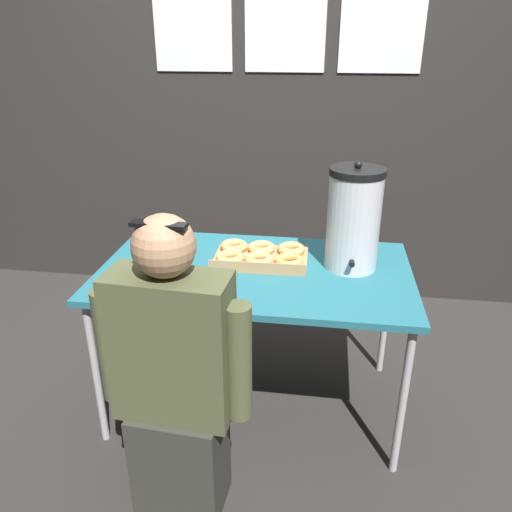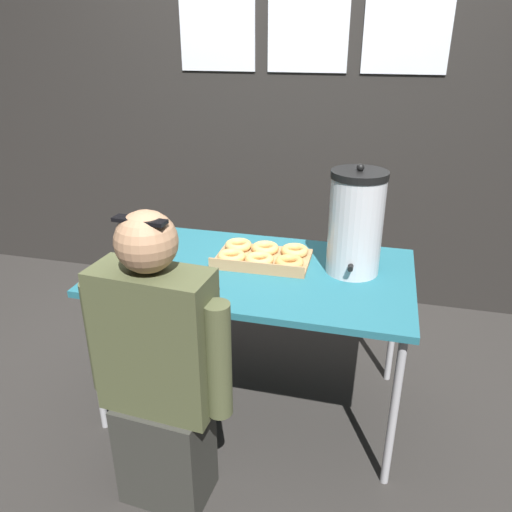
% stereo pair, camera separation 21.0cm
% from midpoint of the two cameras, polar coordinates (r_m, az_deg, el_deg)
% --- Properties ---
extents(ground_plane, '(12.00, 12.00, 0.00)m').
position_cam_midpoint_polar(ground_plane, '(2.52, 2.41, -16.23)').
color(ground_plane, '#2D2B28').
extents(back_wall, '(6.00, 0.11, 2.43)m').
position_cam_midpoint_polar(back_wall, '(3.17, 7.76, 16.49)').
color(back_wall, '#282623').
rests_on(back_wall, ground).
extents(folding_table, '(1.32, 0.76, 0.71)m').
position_cam_midpoint_polar(folding_table, '(2.15, 2.72, -2.63)').
color(folding_table, '#236675').
rests_on(folding_table, ground).
extents(donut_box, '(0.43, 0.30, 0.05)m').
position_cam_midpoint_polar(donut_box, '(2.20, 3.52, -0.02)').
color(donut_box, tan).
rests_on(donut_box, folding_table).
extents(coffee_urn, '(0.23, 0.26, 0.46)m').
position_cam_midpoint_polar(coffee_urn, '(2.09, 14.19, 3.64)').
color(coffee_urn, silver).
rests_on(coffee_urn, folding_table).
extents(cell_phone, '(0.14, 0.17, 0.01)m').
position_cam_midpoint_polar(cell_phone, '(1.93, -3.49, -4.20)').
color(cell_phone, black).
rests_on(cell_phone, folding_table).
extents(person_seated, '(0.53, 0.24, 1.15)m').
position_cam_midpoint_polar(person_seated, '(1.78, -7.61, -13.54)').
color(person_seated, '#33332D').
rests_on(person_seated, ground).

